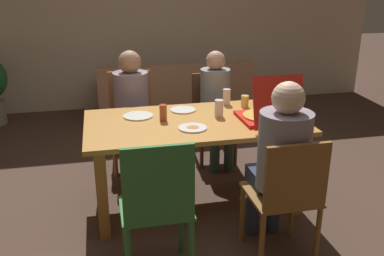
# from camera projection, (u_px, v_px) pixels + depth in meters

# --- Properties ---
(ground_plane) EXTENTS (20.00, 20.00, 0.00)m
(ground_plane) POSITION_uv_depth(u_px,v_px,m) (194.00, 202.00, 3.73)
(ground_plane) COLOR #4D352B
(back_wall) EXTENTS (7.05, 0.12, 2.73)m
(back_wall) POSITION_uv_depth(u_px,v_px,m) (147.00, 14.00, 6.12)
(back_wall) COLOR beige
(back_wall) RESTS_ON ground
(dining_table) EXTENTS (1.78, 0.96, 0.76)m
(dining_table) POSITION_uv_depth(u_px,v_px,m) (195.00, 132.00, 3.50)
(dining_table) COLOR #B87B34
(dining_table) RESTS_ON ground
(chair_0) EXTENTS (0.45, 0.42, 0.98)m
(chair_0) POSITION_uv_depth(u_px,v_px,m) (132.00, 114.00, 4.32)
(chair_0) COLOR #975D35
(chair_0) RESTS_ON ground
(person_0) EXTENTS (0.34, 0.56, 1.22)m
(person_0) POSITION_uv_depth(u_px,v_px,m) (132.00, 102.00, 4.12)
(person_0) COLOR #2C413E
(person_0) RESTS_ON ground
(chair_1) EXTENTS (0.42, 0.42, 0.92)m
(chair_1) POSITION_uv_depth(u_px,v_px,m) (212.00, 112.00, 4.49)
(chair_1) COLOR #573021
(chair_1) RESTS_ON ground
(person_1) EXTENTS (0.30, 0.50, 1.18)m
(person_1) POSITION_uv_depth(u_px,v_px,m) (217.00, 100.00, 4.29)
(person_1) COLOR #2D4138
(person_1) RESTS_ON ground
(chair_2) EXTENTS (0.45, 0.44, 0.93)m
(chair_2) POSITION_uv_depth(u_px,v_px,m) (287.00, 194.00, 2.77)
(chair_2) COLOR brown
(chair_2) RESTS_ON ground
(person_2) EXTENTS (0.35, 0.50, 1.27)m
(person_2) POSITION_uv_depth(u_px,v_px,m) (281.00, 155.00, 2.82)
(person_2) COLOR #2C3446
(person_2) RESTS_ON ground
(chair_3) EXTENTS (0.45, 0.39, 0.98)m
(chair_3) POSITION_uv_depth(u_px,v_px,m) (157.00, 205.00, 2.60)
(chair_3) COLOR #327434
(chair_3) RESTS_ON ground
(pizza_box_0) EXTENTS (0.40, 0.52, 0.42)m
(pizza_box_0) POSITION_uv_depth(u_px,v_px,m) (267.00, 115.00, 3.43)
(pizza_box_0) COLOR red
(pizza_box_0) RESTS_ON dining_table
(plate_0) EXTENTS (0.25, 0.25, 0.01)m
(plate_0) POSITION_uv_depth(u_px,v_px,m) (138.00, 116.00, 3.56)
(plate_0) COLOR white
(plate_0) RESTS_ON dining_table
(plate_1) EXTENTS (0.22, 0.22, 0.03)m
(plate_1) POSITION_uv_depth(u_px,v_px,m) (193.00, 128.00, 3.27)
(plate_1) COLOR white
(plate_1) RESTS_ON dining_table
(plate_2) EXTENTS (0.22, 0.22, 0.01)m
(plate_2) POSITION_uv_depth(u_px,v_px,m) (183.00, 110.00, 3.71)
(plate_2) COLOR white
(plate_2) RESTS_ON dining_table
(drinking_glass_0) EXTENTS (0.07, 0.07, 0.15)m
(drinking_glass_0) POSITION_uv_depth(u_px,v_px,m) (227.00, 97.00, 3.87)
(drinking_glass_0) COLOR silver
(drinking_glass_0) RESTS_ON dining_table
(drinking_glass_1) EXTENTS (0.07, 0.07, 0.15)m
(drinking_glass_1) POSITION_uv_depth(u_px,v_px,m) (219.00, 108.00, 3.53)
(drinking_glass_1) COLOR silver
(drinking_glass_1) RESTS_ON dining_table
(drinking_glass_2) EXTENTS (0.06, 0.06, 0.14)m
(drinking_glass_2) POSITION_uv_depth(u_px,v_px,m) (163.00, 113.00, 3.43)
(drinking_glass_2) COLOR #B24B2A
(drinking_glass_2) RESTS_ON dining_table
(drinking_glass_3) EXTENTS (0.07, 0.07, 0.11)m
(drinking_glass_3) POSITION_uv_depth(u_px,v_px,m) (245.00, 101.00, 3.80)
(drinking_glass_3) COLOR #E4C15A
(drinking_glass_3) RESTS_ON dining_table
(couch) EXTENTS (2.05, 0.84, 0.81)m
(couch) POSITION_uv_depth(u_px,v_px,m) (173.00, 97.00, 5.88)
(couch) COLOR #9E7052
(couch) RESTS_ON ground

